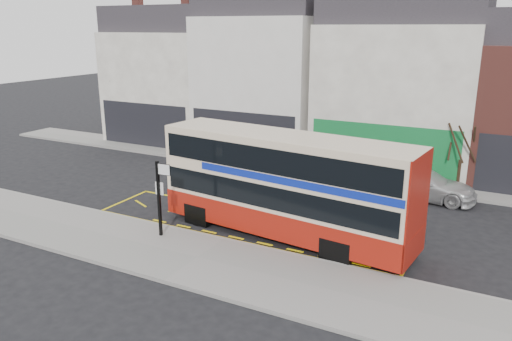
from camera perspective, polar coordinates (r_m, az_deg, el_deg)
The scene contains 15 objects.
ground at distance 20.80m, azimuth -3.10°, elevation -7.74°, with size 120.00×120.00×0.00m, color black.
pavement at distance 19.01m, azimuth -6.68°, elevation -9.99°, with size 40.00×4.00×0.15m, color gray.
kerb at distance 20.47m, azimuth -3.64°, elevation -7.93°, with size 40.00×0.15×0.15m, color gray.
far_pavement at distance 30.19m, azimuth 7.56°, elevation -0.02°, with size 50.00×3.00×0.15m, color gray.
road_markings at distance 22.07m, azimuth -0.98°, elevation -6.25°, with size 14.00×3.40×0.01m, color yellow, non-canonical shape.
terrace_far_left at distance 39.17m, azimuth -9.21°, elevation 10.70°, with size 8.00×8.01×10.80m.
terrace_left at distance 34.96m, azimuth 1.56°, elevation 11.08°, with size 8.00×8.01×11.80m.
terrace_green_shop at distance 32.10m, azimuth 16.36°, elevation 9.54°, with size 9.00×8.01×11.30m.
double_decker_bus at distance 20.20m, azimuth 3.43°, elevation -1.61°, with size 10.99×3.68×4.30m.
bus_stop_post at distance 20.36m, azimuth -10.91°, elevation -2.40°, with size 0.79×0.14×3.16m.
car_silver at distance 31.67m, azimuth -5.67°, elevation 1.85°, with size 1.49×3.70×1.26m, color #B3B3B8.
car_grey at distance 29.29m, azimuth 1.45°, elevation 0.86°, with size 1.46×4.18×1.38m, color #3D4045.
car_white at distance 26.58m, azimuth 18.42°, elevation -1.43°, with size 2.14×5.27×1.53m, color silver.
street_tree_left at distance 38.64m, azimuth -15.02°, elevation 9.15°, with size 2.75×2.75×5.95m.
street_tree_right at distance 27.98m, azimuth 22.64°, elevation 4.05°, with size 2.14×2.14×4.62m.
Camera 1 is at (9.76, -16.31, 8.43)m, focal length 35.00 mm.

